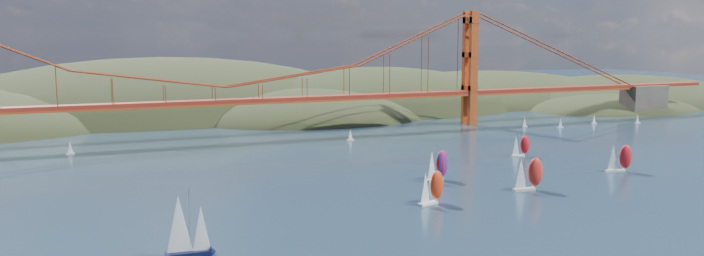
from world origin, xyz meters
The scene contains 14 objects.
headlands centered at (44.95, 278.29, -12.46)m, with size 725.00×225.00×96.00m.
bridge centered at (-1.75, 180.00, 32.23)m, with size 552.00×12.00×55.00m.
sloop_navy centered at (-43.11, 28.99, 6.14)m, with size 9.03×5.22×13.91m.
racer_0 centered at (22.49, 47.19, 4.60)m, with size 8.70×5.42×9.74m.
racer_1 centered at (55.44, 50.19, 4.97)m, with size 9.23×3.87×10.52m.
racer_2 centered at (98.96, 60.40, 4.66)m, with size 8.79×4.83×9.85m.
racer_3 centered at (87.49, 96.07, 4.02)m, with size 7.41×3.03×8.51m.
racer_rwb centered at (38.62, 71.77, 4.86)m, with size 9.19×5.62×10.29m.
distant_boat_3 centered at (-61.53, 165.33, 2.41)m, with size 3.00×2.00×4.70m.
distant_boat_4 centered at (138.87, 160.79, 2.41)m, with size 3.00×2.00×4.70m.
distant_boat_5 centered at (152.88, 151.92, 2.41)m, with size 3.00×2.00×4.70m.
distant_boat_6 centered at (178.08, 157.11, 2.41)m, with size 3.00×2.00×4.70m.
distant_boat_7 centered at (199.16, 149.96, 2.41)m, with size 3.00×2.00×4.70m.
distant_boat_8 centered at (46.03, 154.81, 2.41)m, with size 3.00×2.00×4.70m.
Camera 1 is at (-64.84, -103.72, 43.29)m, focal length 35.00 mm.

